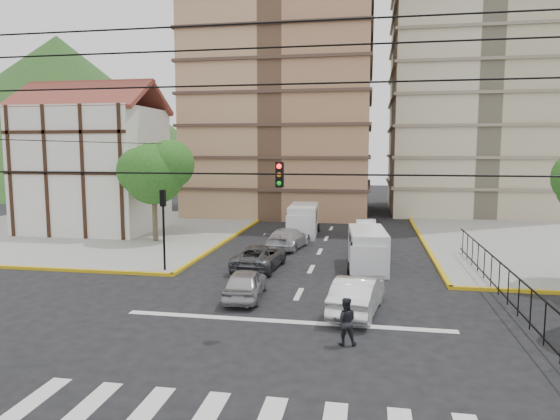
% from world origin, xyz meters
% --- Properties ---
extents(ground, '(160.00, 160.00, 0.00)m').
position_xyz_m(ground, '(0.00, 0.00, 0.00)').
color(ground, black).
rests_on(ground, ground).
extents(sidewalk_nw, '(26.00, 26.00, 0.15)m').
position_xyz_m(sidewalk_nw, '(-20.00, 20.00, 0.07)').
color(sidewalk_nw, gray).
rests_on(sidewalk_nw, ground).
extents(crosswalk_stripes, '(12.00, 2.40, 0.01)m').
position_xyz_m(crosswalk_stripes, '(0.00, -6.00, 0.01)').
color(crosswalk_stripes, silver).
rests_on(crosswalk_stripes, ground).
extents(stop_line, '(13.00, 0.40, 0.01)m').
position_xyz_m(stop_line, '(0.00, 1.20, 0.01)').
color(stop_line, silver).
rests_on(stop_line, ground).
extents(tudor_building, '(10.80, 8.05, 12.23)m').
position_xyz_m(tudor_building, '(-19.00, 20.00, 5.25)').
color(tudor_building, silver).
rests_on(tudor_building, ground).
extents(distant_hill, '(70.00, 70.00, 28.00)m').
position_xyz_m(distant_hill, '(-55.00, 70.00, 14.00)').
color(distant_hill, '#234D19').
rests_on(distant_hill, ground).
extents(park_fence, '(0.10, 22.50, 1.66)m').
position_xyz_m(park_fence, '(9.00, 4.50, 0.00)').
color(park_fence, black).
rests_on(park_fence, ground).
extents(tree_tudor, '(5.39, 4.40, 7.43)m').
position_xyz_m(tree_tudor, '(-11.90, 16.01, 5.22)').
color(tree_tudor, '#473828').
rests_on(tree_tudor, ground).
extents(traffic_light_nw, '(0.28, 0.22, 4.40)m').
position_xyz_m(traffic_light_nw, '(-7.80, 7.80, 3.11)').
color(traffic_light_nw, black).
rests_on(traffic_light_nw, ground).
extents(traffic_light_hanging, '(18.00, 9.12, 0.92)m').
position_xyz_m(traffic_light_hanging, '(0.00, -2.04, 5.90)').
color(traffic_light_hanging, black).
rests_on(traffic_light_hanging, ground).
extents(van_right_lane, '(2.34, 5.07, 2.22)m').
position_xyz_m(van_right_lane, '(3.11, 10.47, 1.08)').
color(van_right_lane, silver).
rests_on(van_right_lane, ground).
extents(van_left_lane, '(2.36, 5.42, 2.40)m').
position_xyz_m(van_left_lane, '(-1.91, 20.96, 1.17)').
color(van_left_lane, silver).
rests_on(van_left_lane, ground).
extents(car_silver_front_left, '(1.91, 4.12, 1.37)m').
position_xyz_m(car_silver_front_left, '(-2.28, 3.94, 0.68)').
color(car_silver_front_left, '#A8A8AC').
rests_on(car_silver_front_left, ground).
extents(car_white_front_right, '(2.32, 4.87, 1.54)m').
position_xyz_m(car_white_front_right, '(2.74, 2.80, 0.77)').
color(car_white_front_right, white).
rests_on(car_white_front_right, ground).
extents(car_grey_mid_left, '(2.58, 5.05, 1.37)m').
position_xyz_m(car_grey_mid_left, '(-2.88, 9.64, 0.68)').
color(car_grey_mid_left, '#505257').
rests_on(car_grey_mid_left, ground).
extents(car_silver_rear_left, '(2.79, 5.16, 1.42)m').
position_xyz_m(car_silver_rear_left, '(-2.23, 15.70, 0.71)').
color(car_silver_rear_left, silver).
rests_on(car_silver_rear_left, ground).
extents(car_darkgrey_mid_right, '(1.77, 3.89, 1.29)m').
position_xyz_m(car_darkgrey_mid_right, '(3.04, 15.56, 0.65)').
color(car_darkgrey_mid_right, '#28282B').
rests_on(car_darkgrey_mid_right, ground).
extents(car_white_rear_right, '(1.64, 4.32, 1.41)m').
position_xyz_m(car_white_rear_right, '(2.93, 21.41, 0.70)').
color(car_white_rear_right, white).
rests_on(car_white_rear_right, ground).
extents(pedestrian_crosswalk, '(0.87, 0.71, 1.66)m').
position_xyz_m(pedestrian_crosswalk, '(2.41, -0.74, 0.83)').
color(pedestrian_crosswalk, black).
rests_on(pedestrian_crosswalk, ground).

